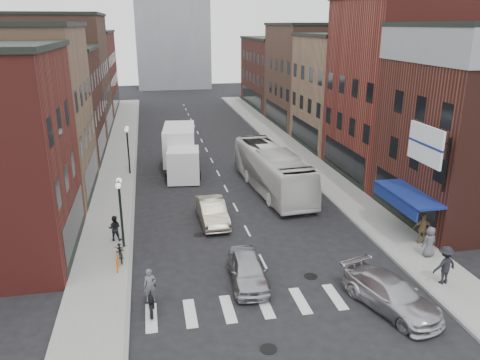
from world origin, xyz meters
The scene contains 30 objects.
ground centered at (0.00, 0.00, 0.00)m, with size 160.00×160.00×0.00m, color black.
sidewalk_left centered at (-8.50, 22.00, 0.07)m, with size 3.00×74.00×0.15m, color gray.
sidewalk_right centered at (8.50, 22.00, 0.07)m, with size 3.00×74.00×0.15m, color gray.
curb_left centered at (-7.00, 22.00, 0.00)m, with size 0.20×74.00×0.16m, color gray.
curb_right centered at (7.00, 22.00, 0.00)m, with size 0.20×74.00×0.16m, color gray.
crosswalk_stripes centered at (0.00, -3.00, 0.00)m, with size 12.00×2.20×0.01m, color silver.
bldg_left_mid_a centered at (-14.99, 14.00, 6.15)m, with size 10.30×10.20×12.30m.
bldg_left_mid_b centered at (-14.99, 24.00, 5.15)m, with size 10.30×10.20×10.30m.
bldg_left_far_a centered at (-14.99, 35.00, 6.65)m, with size 10.30×12.20×13.30m.
bldg_left_far_b centered at (-14.99, 49.00, 5.65)m, with size 10.30×16.20×11.30m.
bldg_right_mid_a centered at (15.00, 14.00, 7.15)m, with size 10.30×10.20×14.30m.
bldg_right_mid_b centered at (14.99, 24.00, 5.65)m, with size 10.30×10.20×11.30m.
bldg_right_far_a centered at (14.99, 35.00, 6.15)m, with size 10.30×12.20×12.30m.
bldg_right_far_b centered at (14.99, 49.00, 5.15)m, with size 10.30×16.20×10.30m.
awning_blue centered at (8.93, 2.50, 2.63)m, with size 1.80×5.00×0.78m.
billboard_sign centered at (8.59, 0.50, 6.13)m, with size 1.52×3.00×3.70m.
streetlamp_near centered at (-7.40, 4.00, 2.91)m, with size 0.32×1.22×4.11m.
streetlamp_far centered at (-7.40, 18.00, 2.91)m, with size 0.32×1.22×4.11m.
bike_rack centered at (-7.60, 1.30, 0.55)m, with size 0.08×0.68×0.80m.
box_truck centered at (-3.06, 18.12, 1.83)m, with size 3.15×8.75×3.71m.
motorcycle_rider centered at (-5.97, -2.39, 0.95)m, with size 0.57×2.00×2.04m.
transit_bus centered at (3.39, 11.93, 1.64)m, with size 2.75×11.77×3.28m, color silver.
sedan_left_near centered at (-1.26, -1.00, 0.72)m, with size 1.71×4.25×1.45m, color #A9A9AD.
sedan_left_far centered at (-1.94, 6.69, 0.76)m, with size 1.60×4.59×1.51m, color #B6AB93.
curb_car centered at (4.57, -4.36, 0.73)m, with size 2.04×5.01×1.45m, color #B7B6BC.
parked_bicycle centered at (-7.50, 2.54, 0.64)m, with size 0.65×1.86×0.98m, color black.
ped_left_solo centered at (-7.91, 4.94, 0.91)m, with size 0.74×0.43×1.52m, color black.
ped_right_a centered at (8.03, -3.06, 1.12)m, with size 1.25×0.62×1.94m, color black.
ped_right_b centered at (9.41, 1.06, 1.06)m, with size 1.07×0.53×1.82m, color olive.
ped_right_c centered at (8.91, -0.40, 1.01)m, with size 0.84×0.55×1.72m, color #4F5156.
Camera 1 is at (-5.58, -20.83, 12.17)m, focal length 35.00 mm.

